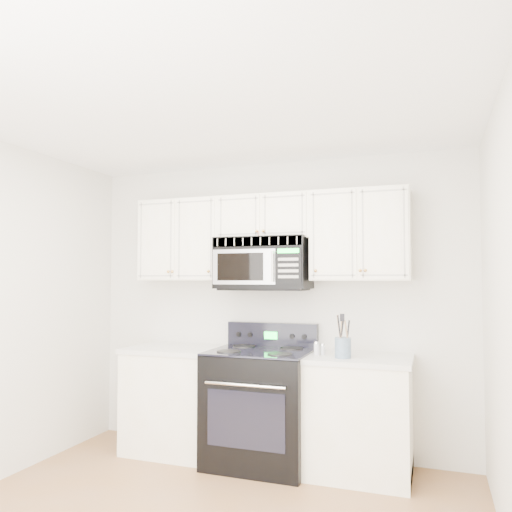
% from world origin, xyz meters
% --- Properties ---
extents(room, '(3.51, 3.51, 2.61)m').
position_xyz_m(room, '(0.00, 0.00, 1.30)').
color(room, '#846146').
rests_on(room, ground).
extents(base_cabinet_left, '(0.86, 0.65, 0.92)m').
position_xyz_m(base_cabinet_left, '(-0.80, 1.44, 0.43)').
color(base_cabinet_left, white).
rests_on(base_cabinet_left, ground).
extents(base_cabinet_right, '(0.86, 0.65, 0.92)m').
position_xyz_m(base_cabinet_right, '(0.80, 1.44, 0.43)').
color(base_cabinet_right, white).
rests_on(base_cabinet_right, ground).
extents(range, '(0.83, 0.75, 1.14)m').
position_xyz_m(range, '(0.01, 1.40, 0.48)').
color(range, black).
rests_on(range, ground).
extents(upper_cabinets, '(2.44, 0.37, 0.75)m').
position_xyz_m(upper_cabinets, '(-0.00, 1.58, 1.93)').
color(upper_cabinets, white).
rests_on(upper_cabinets, ground).
extents(microwave, '(0.81, 0.45, 0.45)m').
position_xyz_m(microwave, '(-0.02, 1.54, 1.67)').
color(microwave, black).
rests_on(microwave, ground).
extents(utensil_crock, '(0.13, 0.13, 0.34)m').
position_xyz_m(utensil_crock, '(0.71, 1.31, 1.01)').
color(utensil_crock, slate).
rests_on(utensil_crock, base_cabinet_right).
extents(shaker_salt, '(0.04, 0.04, 0.09)m').
position_xyz_m(shaker_salt, '(0.53, 1.41, 0.97)').
color(shaker_salt, silver).
rests_on(shaker_salt, base_cabinet_right).
extents(shaker_pepper, '(0.05, 0.05, 0.11)m').
position_xyz_m(shaker_pepper, '(0.49, 1.38, 0.98)').
color(shaker_pepper, silver).
rests_on(shaker_pepper, base_cabinet_right).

